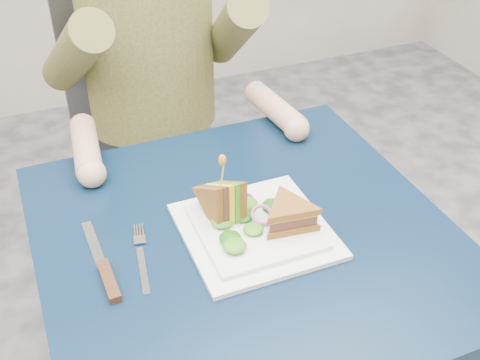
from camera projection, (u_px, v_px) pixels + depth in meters
name	position (u px, v px, depth m)	size (l,w,h in m)	color
table	(246.00, 264.00, 1.16)	(0.75, 0.75, 0.73)	black
chair	(149.00, 128.00, 1.78)	(0.42, 0.40, 0.93)	#47474C
diner	(147.00, 19.00, 1.48)	(0.54, 0.59, 0.74)	brown
plate	(255.00, 229.00, 1.10)	(0.26, 0.26, 0.02)	white
sandwich_flat	(289.00, 215.00, 1.08)	(0.13, 0.13, 0.05)	brown
sandwich_upright	(223.00, 202.00, 1.10)	(0.08, 0.13, 0.13)	brown
fork	(142.00, 259.00, 1.05)	(0.05, 0.18, 0.01)	silver
knife	(106.00, 274.00, 1.02)	(0.03, 0.22, 0.02)	silver
toothpick	(223.00, 173.00, 1.06)	(0.00, 0.00, 0.06)	tan
toothpick_frill	(222.00, 160.00, 1.04)	(0.01, 0.01, 0.02)	orange
lettuce_spill	(256.00, 216.00, 1.10)	(0.15, 0.13, 0.02)	#337A14
onion_ring	(262.00, 215.00, 1.10)	(0.04, 0.04, 0.01)	#9E4C7A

